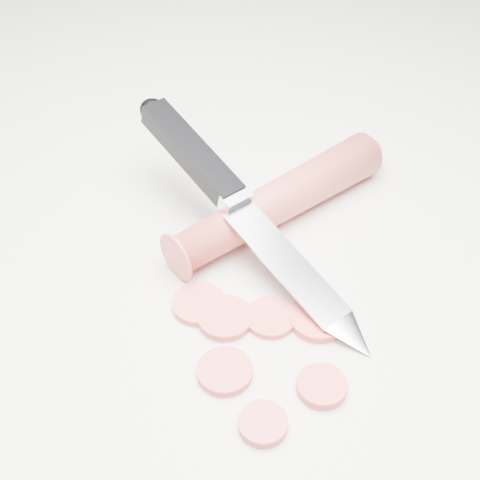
# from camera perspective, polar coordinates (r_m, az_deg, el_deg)

# --- Properties ---
(ground) EXTENTS (2.40, 2.40, 0.00)m
(ground) POSITION_cam_1_polar(r_m,az_deg,el_deg) (0.48, 4.07, -4.76)
(ground) COLOR silver
(ground) RESTS_ON ground
(carrot) EXTENTS (0.15, 0.18, 0.03)m
(carrot) POSITION_cam_1_polar(r_m,az_deg,el_deg) (0.53, 3.34, 3.37)
(carrot) COLOR #C44439
(carrot) RESTS_ON ground
(carrot_slice_0) EXTENTS (0.04, 0.04, 0.01)m
(carrot_slice_0) POSITION_cam_1_polar(r_m,az_deg,el_deg) (0.47, -3.52, -5.48)
(carrot_slice_0) COLOR #EA4F46
(carrot_slice_0) RESTS_ON ground
(carrot_slice_1) EXTENTS (0.04, 0.04, 0.01)m
(carrot_slice_1) POSITION_cam_1_polar(r_m,az_deg,el_deg) (0.47, 6.64, -6.67)
(carrot_slice_1) COLOR #EA4F46
(carrot_slice_1) RESTS_ON ground
(carrot_slice_2) EXTENTS (0.04, 0.04, 0.01)m
(carrot_slice_2) POSITION_cam_1_polar(r_m,az_deg,el_deg) (0.44, -1.30, -11.15)
(carrot_slice_2) COLOR #EA4F46
(carrot_slice_2) RESTS_ON ground
(carrot_slice_3) EXTENTS (0.04, 0.04, 0.01)m
(carrot_slice_3) POSITION_cam_1_polar(r_m,az_deg,el_deg) (0.47, 2.62, -6.64)
(carrot_slice_3) COLOR #EA4F46
(carrot_slice_3) RESTS_ON ground
(carrot_slice_4) EXTENTS (0.03, 0.03, 0.01)m
(carrot_slice_4) POSITION_cam_1_polar(r_m,az_deg,el_deg) (0.43, 6.98, -12.28)
(carrot_slice_4) COLOR #EA4F46
(carrot_slice_4) RESTS_ON ground
(carrot_slice_5) EXTENTS (0.04, 0.04, 0.01)m
(carrot_slice_5) POSITION_cam_1_polar(r_m,az_deg,el_deg) (0.46, -1.28, -6.67)
(carrot_slice_5) COLOR #EA4F46
(carrot_slice_5) RESTS_ON ground
(carrot_slice_6) EXTENTS (0.03, 0.03, 0.01)m
(carrot_slice_6) POSITION_cam_1_polar(r_m,az_deg,el_deg) (0.43, 7.16, -12.13)
(carrot_slice_6) COLOR #EA4F46
(carrot_slice_6) RESTS_ON ground
(carrot_slice_7) EXTENTS (0.03, 0.03, 0.01)m
(carrot_slice_7) POSITION_cam_1_polar(r_m,az_deg,el_deg) (0.42, 1.96, -15.40)
(carrot_slice_7) COLOR #EA4F46
(carrot_slice_7) RESTS_ON ground
(kitchen_knife) EXTENTS (0.23, 0.18, 0.08)m
(kitchen_knife) POSITION_cam_1_polar(r_m,az_deg,el_deg) (0.49, 0.72, 2.43)
(kitchen_knife) COLOR #BABCC1
(kitchen_knife) RESTS_ON ground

